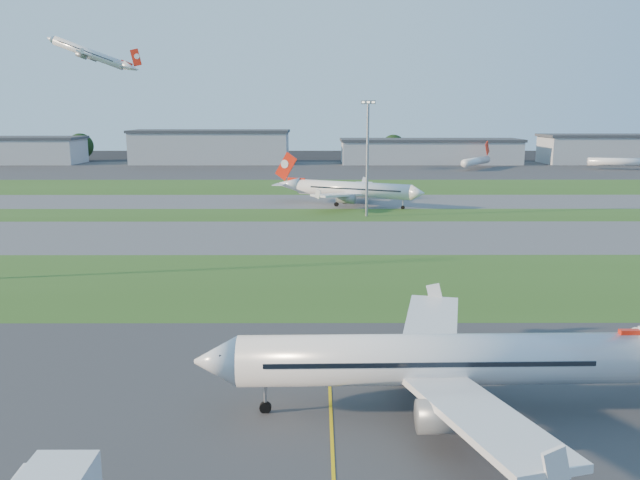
{
  "coord_description": "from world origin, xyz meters",
  "views": [
    {
      "loc": [
        4.01,
        -31.82,
        23.44
      ],
      "look_at": [
        4.24,
        47.68,
        7.0
      ],
      "focal_mm": 35.0,
      "sensor_mm": 36.0,
      "label": 1
    }
  ],
  "objects_px": {
    "airliner_parked": "(443,361)",
    "light_mast_centre": "(367,151)",
    "airliner_taxiing": "(352,190)",
    "mini_jet_far": "(622,162)",
    "mini_jet_near": "(476,161)"
  },
  "relations": [
    {
      "from": "airliner_parked",
      "to": "light_mast_centre",
      "type": "bearing_deg",
      "value": 88.18
    },
    {
      "from": "airliner_taxiing",
      "to": "light_mast_centre",
      "type": "relative_size",
      "value": 1.35
    },
    {
      "from": "light_mast_centre",
      "to": "airliner_parked",
      "type": "bearing_deg",
      "value": -90.72
    },
    {
      "from": "mini_jet_far",
      "to": "light_mast_centre",
      "type": "height_order",
      "value": "light_mast_centre"
    },
    {
      "from": "airliner_parked",
      "to": "mini_jet_near",
      "type": "distance_m",
      "value": 219.84
    },
    {
      "from": "mini_jet_near",
      "to": "light_mast_centre",
      "type": "xyz_separation_m",
      "value": [
        -54.39,
        -118.73,
        11.53
      ]
    },
    {
      "from": "airliner_taxiing",
      "to": "airliner_parked",
      "type": "bearing_deg",
      "value": 115.44
    },
    {
      "from": "mini_jet_near",
      "to": "light_mast_centre",
      "type": "distance_m",
      "value": 131.11
    },
    {
      "from": "airliner_taxiing",
      "to": "mini_jet_near",
      "type": "distance_m",
      "value": 117.25
    },
    {
      "from": "airliner_taxiing",
      "to": "light_mast_centre",
      "type": "bearing_deg",
      "value": 123.41
    },
    {
      "from": "airliner_taxiing",
      "to": "light_mast_centre",
      "type": "height_order",
      "value": "light_mast_centre"
    },
    {
      "from": "mini_jet_near",
      "to": "light_mast_centre",
      "type": "bearing_deg",
      "value": -170.64
    },
    {
      "from": "airliner_parked",
      "to": "airliner_taxiing",
      "type": "relative_size",
      "value": 1.12
    },
    {
      "from": "mini_jet_near",
      "to": "mini_jet_far",
      "type": "height_order",
      "value": "same"
    },
    {
      "from": "airliner_parked",
      "to": "mini_jet_far",
      "type": "height_order",
      "value": "airliner_parked"
    }
  ]
}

